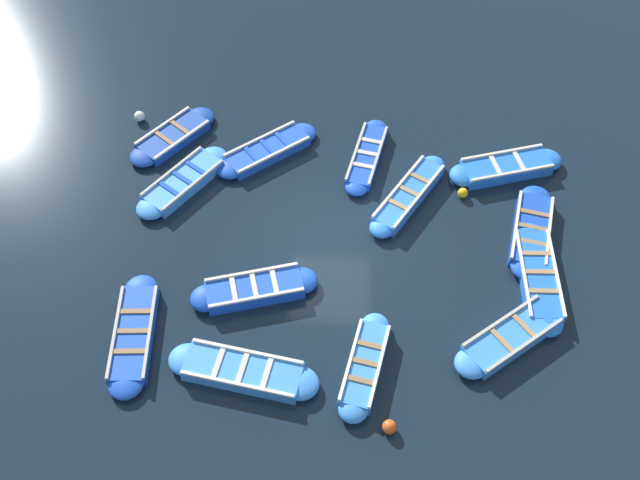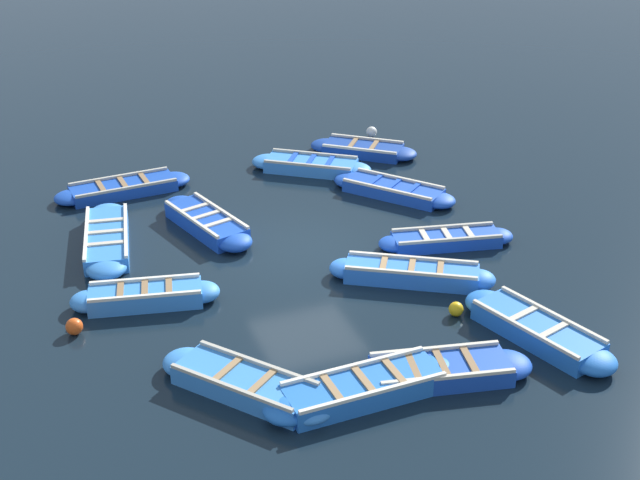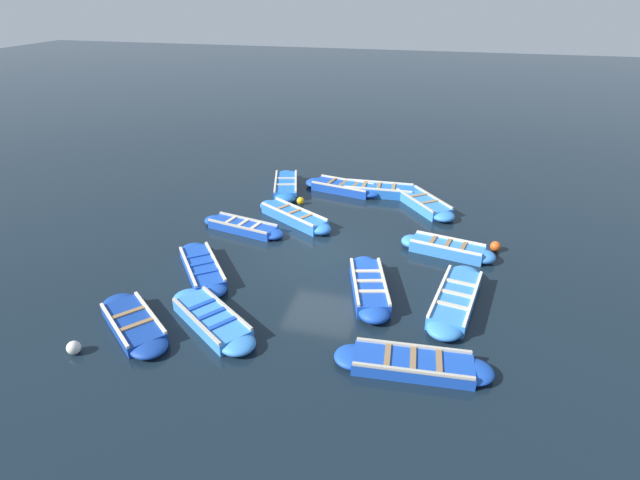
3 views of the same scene
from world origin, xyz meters
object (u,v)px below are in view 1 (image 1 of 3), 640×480
Objects in this scene: buoy_orange_near at (140,116)px; boat_centre at (511,337)px; boat_outer_right at (255,289)px; boat_inner_gap at (538,276)px; boat_outer_left at (506,167)px; boat_end_of_row at (408,195)px; boat_tucked at (367,156)px; buoy_yellow_far at (389,427)px; boat_far_corner at (531,231)px; buoy_white_drifting at (463,193)px; boat_drifting at (134,334)px; boat_near_quay at (183,182)px; boat_mid_row at (243,371)px; boat_stern_in at (173,136)px; boat_broadside at (267,150)px; boat_bow_out at (365,366)px.

boat_centre is at bearing -124.18° from buoy_orange_near.
boat_inner_gap is at bearing -83.57° from boat_outer_right.
boat_outer_right reaches higher than boat_centre.
boat_end_of_row is (-1.32, 3.07, -0.00)m from boat_outer_left.
boat_end_of_row is at bearing -141.21° from boat_tucked.
boat_outer_right is 7.90m from boat_inner_gap.
buoy_yellow_far is (-8.79, 3.65, -0.03)m from boat_outer_left.
boat_far_corner is at bearing -108.12° from boat_end_of_row.
buoy_orange_near is (1.70, 11.93, -0.03)m from boat_outer_left.
boat_far_corner is at bearing -126.17° from buoy_white_drifting.
boat_drifting is 10.77× the size of buoy_yellow_far.
buoy_white_drifting is (5.01, 0.96, -0.03)m from boat_centre.
buoy_white_drifting is (0.04, -8.59, -0.02)m from boat_near_quay.
buoy_orange_near is (5.80, 12.43, -0.03)m from boat_inner_gap.
boat_outer_right is 0.95× the size of boat_drifting.
boat_outer_left is (7.51, -7.38, 0.01)m from boat_mid_row.
boat_end_of_row is at bearing 52.03° from boat_inner_gap.
boat_centre reaches higher than boat_drifting.
buoy_yellow_far is (-9.63, -7.01, 0.02)m from boat_stern_in.
boat_outer_right is 8.10m from buoy_orange_near.
buoy_white_drifting is at bearing -58.77° from boat_drifting.
boat_near_quay is at bearing 39.62° from buoy_yellow_far.
boat_centre is at bearing 165.22° from boat_far_corner.
boat_near_quay is 10.06m from boat_outer_left.
boat_mid_row is 8.96m from boat_stern_in.
boat_drifting is (-1.56, 3.04, -0.04)m from boat_outer_right.
boat_broadside is 8.54m from boat_far_corner.
boat_far_corner is at bearing -108.62° from buoy_orange_near.
boat_inner_gap reaches higher than boat_drifting.
boat_broadside is (1.50, -2.46, -0.01)m from boat_near_quay.
boat_far_corner is 0.94× the size of boat_inner_gap.
boat_mid_row reaches higher than boat_stern_in.
buoy_orange_near is (6.69, 4.57, -0.03)m from boat_outer_right.
buoy_yellow_far is (-4.69, 4.15, -0.02)m from boat_inner_gap.
boat_far_corner is 7.55m from buoy_yellow_far.
boat_broadside is 8.22m from boat_bow_out.
boat_broadside is at bearing 88.46° from boat_tucked.
boat_broadside is (5.36, 0.18, -0.04)m from boat_outer_right.
buoy_orange_near is 0.98× the size of buoy_yellow_far.
boat_far_corner is 11.65m from boat_stern_in.
boat_stern_in is at bearing 74.12° from boat_end_of_row.
boat_end_of_row reaches higher than boat_stern_in.
boat_near_quay is 0.90× the size of boat_drifting.
boat_mid_row is at bearing 122.43° from boat_far_corner.
boat_centre is (-4.78, -2.62, -0.01)m from boat_end_of_row.
buoy_white_drifting is (-1.10, 1.40, -0.05)m from boat_outer_left.
boat_far_corner is 1.03× the size of boat_end_of_row.
boat_tucked is 0.90× the size of boat_drifting.
buoy_white_drifting is (7.70, -2.25, -0.02)m from buoy_yellow_far.
boat_drifting is 9.97m from boat_centre.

